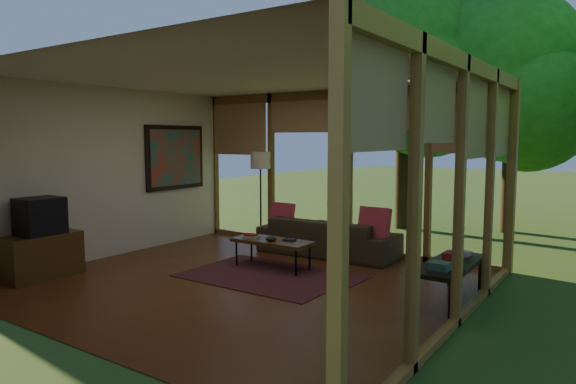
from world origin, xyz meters
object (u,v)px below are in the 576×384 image
Objects in this scene: media_cabinet at (41,256)px; coffee_table at (272,242)px; side_console at (445,266)px; television at (40,216)px; sofa at (322,236)px; floor_lamp at (260,165)px.

coffee_table is (2.33, 2.17, 0.09)m from media_cabinet.
media_cabinet is at bearing -156.57° from side_console.
sofa is at bearing 53.75° from television.
floor_lamp reaches higher than television.
television is 5.31m from side_console.
coffee_table is 0.86× the size of side_console.
sofa is 1.19m from coffee_table.
media_cabinet is 5.31m from side_console.
television is 0.33× the size of floor_lamp.
coffee_table is (1.29, -1.42, -1.01)m from floor_lamp.
sofa reaches higher than media_cabinet.
floor_lamp reaches higher than sofa.
television reaches higher than coffee_table.
floor_lamp is at bearing 73.79° from media_cabinet.
media_cabinet is at bearing -106.21° from floor_lamp.
media_cabinet is at bearing -137.12° from coffee_table.
coffee_table is at bearing -47.80° from floor_lamp.
floor_lamp is at bearing 132.20° from coffee_table.
sofa is 1.72× the size of coffee_table.
media_cabinet is at bearing 180.00° from television.
media_cabinet is 3.89m from floor_lamp.
television is at bearing -105.91° from floor_lamp.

